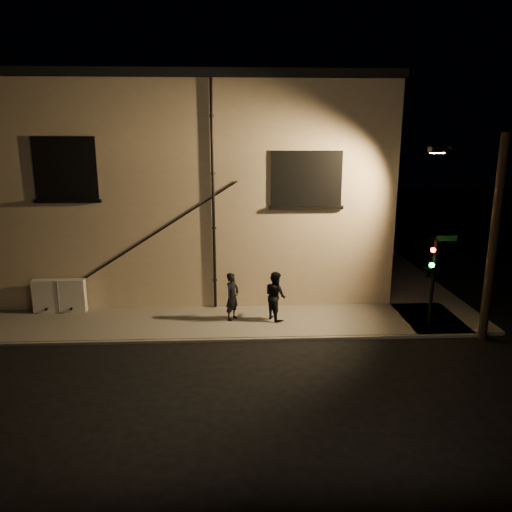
{
  "coord_description": "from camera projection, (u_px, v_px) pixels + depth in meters",
  "views": [
    {
      "loc": [
        -1.12,
        -15.19,
        6.67
      ],
      "look_at": [
        -0.3,
        1.8,
        2.41
      ],
      "focal_mm": 35.0,
      "sensor_mm": 36.0,
      "label": 1
    }
  ],
  "objects": [
    {
      "name": "building",
      "position": [
        193.0,
        180.0,
        23.89
      ],
      "size": [
        16.2,
        12.23,
        8.8
      ],
      "color": "beige",
      "rests_on": "ground"
    },
    {
      "name": "ground",
      "position": [
        268.0,
        340.0,
        16.39
      ],
      "size": [
        90.0,
        90.0,
        0.0
      ],
      "primitive_type": "plane",
      "color": "black"
    },
    {
      "name": "pedestrian_a",
      "position": [
        232.0,
        297.0,
        17.68
      ],
      "size": [
        0.69,
        0.75,
        1.71
      ],
      "primitive_type": "imported",
      "rotation": [
        0.0,
        0.0,
        0.96
      ],
      "color": "black",
      "rests_on": "sidewalk"
    },
    {
      "name": "pedestrian_b",
      "position": [
        275.0,
        296.0,
        17.7
      ],
      "size": [
        0.99,
        1.07,
        1.76
      ],
      "primitive_type": "imported",
      "rotation": [
        0.0,
        0.0,
        2.07
      ],
      "color": "black",
      "rests_on": "sidewalk"
    },
    {
      "name": "traffic_signal",
      "position": [
        429.0,
        267.0,
        16.66
      ],
      "size": [
        1.21,
        1.87,
        3.19
      ],
      "color": "black",
      "rests_on": "sidewalk"
    },
    {
      "name": "utility_cabinet",
      "position": [
        60.0,
        296.0,
        18.47
      ],
      "size": [
        1.91,
        0.32,
        1.25
      ],
      "primitive_type": "cube",
      "color": "silver",
      "rests_on": "sidewalk"
    },
    {
      "name": "streetlamp_pole",
      "position": [
        489.0,
        232.0,
        15.73
      ],
      "size": [
        2.01,
        1.38,
        6.65
      ],
      "color": "black",
      "rests_on": "ground"
    },
    {
      "name": "sidewalk",
      "position": [
        290.0,
        295.0,
        20.69
      ],
      "size": [
        21.0,
        16.0,
        0.12
      ],
      "color": "slate",
      "rests_on": "ground"
    }
  ]
}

